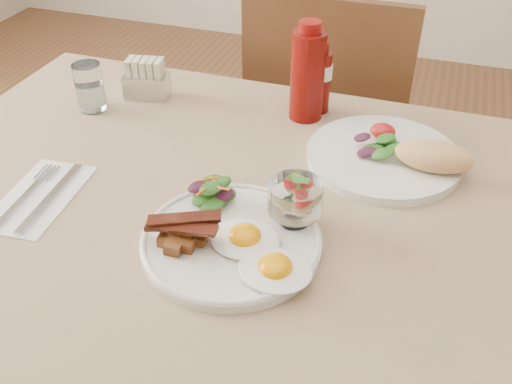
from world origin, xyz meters
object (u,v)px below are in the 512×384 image
at_px(hot_sauce_bottle, 321,79).
at_px(sugar_caddy, 147,81).
at_px(main_plate, 231,242).
at_px(ketchup_bottle, 307,74).
at_px(water_glass, 90,90).
at_px(fruit_cup, 295,198).
at_px(table, 252,240).
at_px(chair_far, 328,128).
at_px(second_plate, 395,155).

height_order(hot_sauce_bottle, sugar_caddy, hot_sauce_bottle).
xyz_separation_m(main_plate, ketchup_bottle, (0.01, 0.43, 0.09)).
height_order(sugar_caddy, water_glass, water_glass).
xyz_separation_m(ketchup_bottle, sugar_caddy, (-0.36, -0.03, -0.06)).
xyz_separation_m(fruit_cup, ketchup_bottle, (-0.08, 0.36, 0.03)).
distance_m(table, hot_sauce_bottle, 0.39).
bearing_deg(hot_sauce_bottle, fruit_cup, -82.25).
height_order(fruit_cup, sugar_caddy, fruit_cup).
relative_size(hot_sauce_bottle, water_glass, 1.50).
xyz_separation_m(ketchup_bottle, water_glass, (-0.44, -0.11, -0.05)).
bearing_deg(fruit_cup, chair_far, 97.00).
relative_size(chair_far, ketchup_bottle, 4.51).
relative_size(second_plate, water_glass, 3.01).
bearing_deg(water_glass, fruit_cup, -25.58).
bearing_deg(fruit_cup, hot_sauce_bottle, 97.75).
relative_size(main_plate, fruit_cup, 3.23).
relative_size(chair_far, fruit_cup, 10.72).
relative_size(fruit_cup, second_plate, 0.28).
height_order(chair_far, ketchup_bottle, ketchup_bottle).
bearing_deg(hot_sauce_bottle, ketchup_bottle, -123.74).
relative_size(table, chair_far, 1.43).
xyz_separation_m(table, water_glass, (-0.43, 0.20, 0.13)).
xyz_separation_m(main_plate, second_plate, (0.21, 0.31, 0.01)).
distance_m(fruit_cup, ketchup_bottle, 0.37).
bearing_deg(main_plate, second_plate, 55.94).
bearing_deg(hot_sauce_bottle, sugar_caddy, -171.16).
bearing_deg(water_glass, chair_far, 46.89).
bearing_deg(table, ketchup_bottle, 87.98).
distance_m(chair_far, fruit_cup, 0.77).
bearing_deg(main_plate, water_glass, 144.15).
bearing_deg(main_plate, chair_far, 90.43).
distance_m(ketchup_bottle, hot_sauce_bottle, 0.05).
xyz_separation_m(chair_far, ketchup_bottle, (0.01, -0.35, 0.32)).
distance_m(second_plate, ketchup_bottle, 0.25).
relative_size(table, sugar_caddy, 12.57).
bearing_deg(table, second_plate, 41.92).
bearing_deg(chair_far, sugar_caddy, -132.71).
bearing_deg(hot_sauce_bottle, chair_far, 96.04).
relative_size(main_plate, second_plate, 0.91).
bearing_deg(water_glass, second_plate, -0.75).
height_order(second_plate, water_glass, water_glass).
height_order(chair_far, main_plate, chair_far).
distance_m(table, chair_far, 0.68).
distance_m(chair_far, main_plate, 0.81).
height_order(main_plate, ketchup_bottle, ketchup_bottle).
distance_m(table, ketchup_bottle, 0.37).
bearing_deg(chair_far, second_plate, -65.51).
relative_size(main_plate, hot_sauce_bottle, 1.83).
bearing_deg(table, main_plate, -87.09).
distance_m(chair_far, water_glass, 0.69).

